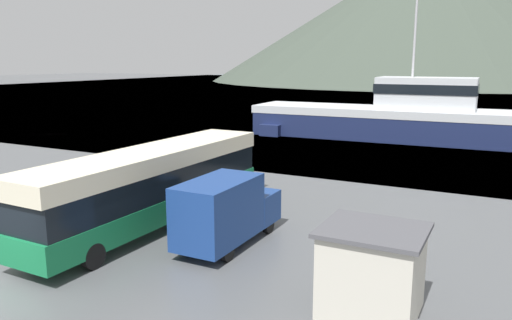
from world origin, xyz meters
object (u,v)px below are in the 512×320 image
(dock_kiosk, at_px, (372,270))
(small_boat, at_px, (282,127))
(storage_bin, at_px, (65,199))
(delivery_van, at_px, (226,210))
(fishing_boat, at_px, (400,116))
(tour_bus, at_px, (153,183))

(dock_kiosk, xyz_separation_m, small_boat, (-16.78, 31.19, -0.71))
(storage_bin, distance_m, dock_kiosk, 15.52)
(delivery_van, xyz_separation_m, fishing_boat, (0.52, 29.24, 0.71))
(storage_bin, height_order, small_boat, small_boat)
(tour_bus, height_order, small_boat, tour_bus)
(storage_bin, height_order, dock_kiosk, dock_kiosk)
(storage_bin, bearing_deg, tour_bus, 1.56)
(storage_bin, bearing_deg, dock_kiosk, -11.41)
(tour_bus, xyz_separation_m, delivery_van, (3.88, -0.59, -0.47))
(small_boat, bearing_deg, fishing_boat, 1.71)
(small_boat, bearing_deg, storage_bin, -88.55)
(fishing_boat, xyz_separation_m, dock_kiosk, (5.66, -31.86, -0.84))
(delivery_van, relative_size, dock_kiosk, 1.90)
(delivery_van, height_order, storage_bin, delivery_van)
(delivery_van, xyz_separation_m, storage_bin, (-9.02, 0.45, -0.86))
(delivery_van, height_order, dock_kiosk, delivery_van)
(storage_bin, xyz_separation_m, dock_kiosk, (15.20, -3.07, 0.72))
(fishing_boat, height_order, storage_bin, fishing_boat)
(fishing_boat, xyz_separation_m, storage_bin, (-9.54, -28.80, -1.57))
(storage_bin, distance_m, small_boat, 28.17)
(tour_bus, relative_size, dock_kiosk, 4.69)
(tour_bus, xyz_separation_m, fishing_boat, (4.40, 28.66, 0.24))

